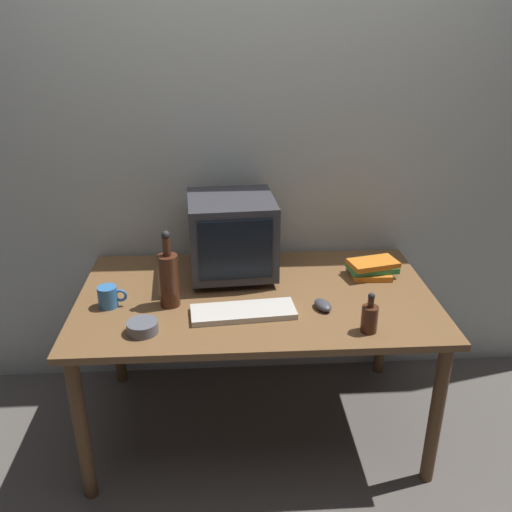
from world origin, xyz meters
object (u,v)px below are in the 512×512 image
keyboard (243,312)px  computer_mouse (323,305)px  bottle_short (369,317)px  crt_monitor (232,236)px  bottle_tall (169,278)px  mug (108,297)px  book_stack (372,268)px  cd_spindle (142,327)px

keyboard → computer_mouse: bearing=-0.6°
bottle_short → crt_monitor: bearing=133.4°
bottle_tall → mug: bottle_tall is taller
crt_monitor → mug: 0.60m
computer_mouse → mug: (-0.88, 0.07, 0.03)m
crt_monitor → book_stack: size_ratio=1.71×
bottle_tall → mug: size_ratio=2.75×
bottle_tall → mug: bearing=-180.0°
crt_monitor → keyboard: 0.42m
keyboard → bottle_short: bearing=-23.4°
bottle_tall → bottle_short: 0.82m
bottle_tall → cd_spindle: bearing=-112.4°
book_stack → cd_spindle: bearing=-156.2°
mug → cd_spindle: 0.27m
book_stack → bottle_tall: bearing=-166.0°
crt_monitor → bottle_tall: 0.39m
computer_mouse → cd_spindle: size_ratio=0.83×
bottle_tall → computer_mouse: bearing=-6.7°
computer_mouse → cd_spindle: cd_spindle is taller
keyboard → cd_spindle: cd_spindle is taller
crt_monitor → mug: crt_monitor is taller
keyboard → bottle_tall: (-0.30, 0.10, 0.11)m
keyboard → cd_spindle: 0.40m
cd_spindle → book_stack: bearing=23.8°
crt_monitor → cd_spindle: size_ratio=3.43×
crt_monitor → book_stack: 0.66m
crt_monitor → computer_mouse: bearing=-44.2°
crt_monitor → computer_mouse: 0.54m
keyboard → computer_mouse: size_ratio=4.20×
bottle_short → keyboard: bearing=161.7°
bottle_short → mug: bottle_short is taller
computer_mouse → mug: bearing=156.8°
computer_mouse → keyboard: bearing=166.2°
bottle_tall → mug: 0.26m
mug → computer_mouse: bearing=-4.8°
book_stack → mug: (-1.16, -0.23, 0.01)m
mug → cd_spindle: size_ratio=1.00×
keyboard → mug: size_ratio=3.50×
crt_monitor → computer_mouse: crt_monitor is taller
keyboard → computer_mouse: (0.33, 0.03, 0.01)m
bottle_tall → book_stack: bottle_tall is taller
bottle_short → book_stack: bearing=74.4°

